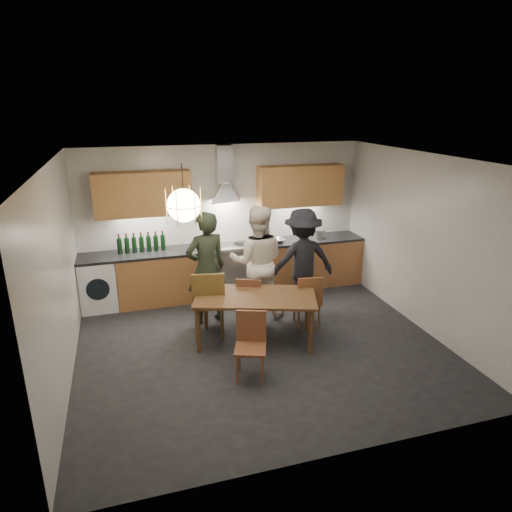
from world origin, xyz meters
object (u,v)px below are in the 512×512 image
object	(u,v)px
dining_table	(255,301)
chair_back_left	(208,300)
person_left	(207,268)
chair_front	(251,340)
mixing_bowl	(277,240)
stock_pot	(319,234)
person_right	(302,260)
person_mid	(257,262)
wine_bottles	(141,242)

from	to	relation	value
dining_table	chair_back_left	xyz separation A→B (m)	(-0.61, 0.31, -0.04)
chair_back_left	person_left	world-z (taller)	person_left
chair_front	mixing_bowl	xyz separation A→B (m)	(1.23, 2.55, 0.45)
chair_front	stock_pot	bearing A→B (deg)	71.04
person_right	stock_pot	xyz separation A→B (m)	(0.69, 0.91, 0.13)
dining_table	person_left	world-z (taller)	person_left
dining_table	chair_front	bearing A→B (deg)	-91.92
mixing_bowl	person_mid	bearing A→B (deg)	-125.45
person_left	stock_pot	bearing A→B (deg)	-169.40
wine_bottles	stock_pot	bearing A→B (deg)	-1.95
chair_front	person_mid	world-z (taller)	person_mid
person_right	mixing_bowl	world-z (taller)	person_right
chair_back_left	stock_pot	size ratio (longest dim) A/B	4.55
person_right	dining_table	bearing A→B (deg)	40.25
dining_table	mixing_bowl	world-z (taller)	mixing_bowl
chair_back_left	person_right	world-z (taller)	person_right
chair_front	person_left	xyz separation A→B (m)	(-0.23, 1.62, 0.40)
chair_front	stock_pot	world-z (taller)	stock_pot
chair_front	wine_bottles	world-z (taller)	wine_bottles
person_left	mixing_bowl	size ratio (longest dim) A/B	6.59
chair_back_left	person_left	bearing A→B (deg)	-89.16
chair_back_left	chair_front	size ratio (longest dim) A/B	1.22
wine_bottles	chair_back_left	bearing A→B (deg)	-62.50
dining_table	person_right	bearing A→B (deg)	57.99
mixing_bowl	wine_bottles	distance (m)	2.36
stock_pot	wine_bottles	size ratio (longest dim) A/B	0.29
stock_pot	person_right	bearing A→B (deg)	-127.28
person_mid	mixing_bowl	distance (m)	1.12
person_left	person_right	distance (m)	1.58
chair_back_left	mixing_bowl	distance (m)	2.14
chair_back_left	wine_bottles	distance (m)	1.83
dining_table	wine_bottles	xyz separation A→B (m)	(-1.42, 1.88, 0.44)
person_mid	wine_bottles	xyz separation A→B (m)	(-1.70, 1.04, 0.17)
chair_back_left	person_right	distance (m)	1.76
chair_back_left	wine_bottles	world-z (taller)	wine_bottles
dining_table	stock_pot	distance (m)	2.50
person_right	chair_front	bearing A→B (deg)	51.80
dining_table	person_right	xyz separation A→B (m)	(1.04, 0.86, 0.22)
chair_front	stock_pot	size ratio (longest dim) A/B	3.73
chair_back_left	stock_pot	bearing A→B (deg)	-138.60
person_left	wine_bottles	size ratio (longest dim) A/B	2.25
person_mid	person_right	bearing A→B (deg)	-160.78
person_left	mixing_bowl	world-z (taller)	person_left
person_mid	chair_front	bearing A→B (deg)	88.16
chair_back_left	person_mid	size ratio (longest dim) A/B	0.57
person_left	person_mid	world-z (taller)	person_mid
person_right	wine_bottles	distance (m)	2.68
chair_back_left	mixing_bowl	bearing A→B (deg)	-127.34
person_mid	person_right	world-z (taller)	person_mid
person_right	person_left	bearing A→B (deg)	2.09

